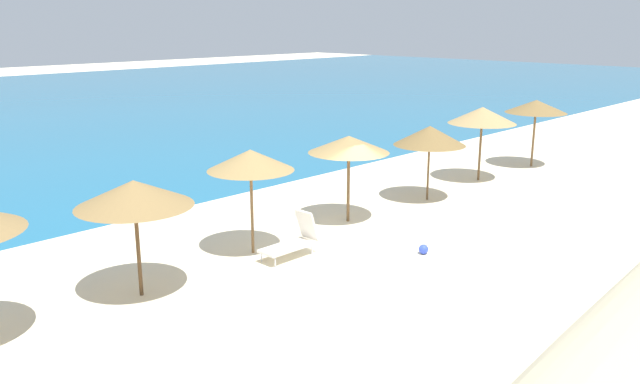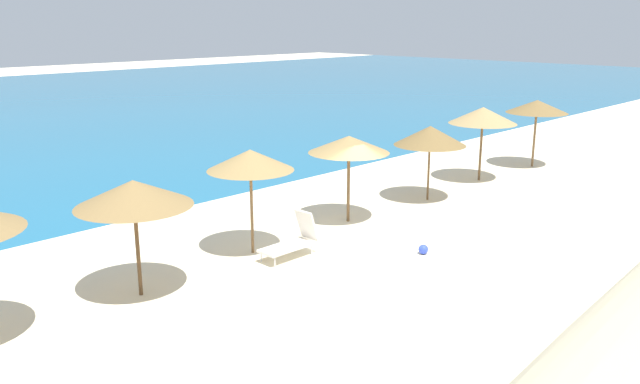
{
  "view_description": "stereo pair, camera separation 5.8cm",
  "coord_description": "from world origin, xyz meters",
  "px_view_note": "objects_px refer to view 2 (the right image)",
  "views": [
    {
      "loc": [
        -13.44,
        -11.2,
        6.09
      ],
      "look_at": [
        -0.12,
        1.69,
        1.19
      ],
      "focal_mm": 36.45,
      "sensor_mm": 36.0,
      "label": 1
    },
    {
      "loc": [
        -13.4,
        -11.24,
        6.09
      ],
      "look_at": [
        -0.12,
        1.69,
        1.19
      ],
      "focal_mm": 36.45,
      "sensor_mm": 36.0,
      "label": 2
    }
  ],
  "objects_px": {
    "lounge_chair_1": "(293,240)",
    "beach_umbrella_3": "(250,160)",
    "beach_umbrella_6": "(483,115)",
    "beach_umbrella_7": "(537,107)",
    "beach_umbrella_4": "(349,144)",
    "beach_umbrella_5": "(430,136)",
    "beach_umbrella_2": "(133,193)",
    "beach_ball": "(423,249)"
  },
  "relations": [
    {
      "from": "beach_umbrella_3",
      "to": "beach_umbrella_5",
      "type": "relative_size",
      "value": 1.09
    },
    {
      "from": "beach_umbrella_3",
      "to": "beach_umbrella_6",
      "type": "xyz_separation_m",
      "value": [
        11.55,
        -0.04,
        0.0
      ]
    },
    {
      "from": "beach_umbrella_6",
      "to": "lounge_chair_1",
      "type": "height_order",
      "value": "beach_umbrella_6"
    },
    {
      "from": "beach_umbrella_3",
      "to": "lounge_chair_1",
      "type": "distance_m",
      "value": 2.39
    },
    {
      "from": "beach_umbrella_3",
      "to": "beach_umbrella_5",
      "type": "height_order",
      "value": "beach_umbrella_3"
    },
    {
      "from": "beach_umbrella_6",
      "to": "lounge_chair_1",
      "type": "bearing_deg",
      "value": -175.03
    },
    {
      "from": "beach_umbrella_4",
      "to": "beach_umbrella_7",
      "type": "bearing_deg",
      "value": -2.02
    },
    {
      "from": "beach_umbrella_3",
      "to": "beach_umbrella_6",
      "type": "height_order",
      "value": "beach_umbrella_6"
    },
    {
      "from": "beach_umbrella_7",
      "to": "beach_ball",
      "type": "distance_m",
      "value": 12.86
    },
    {
      "from": "beach_umbrella_3",
      "to": "beach_umbrella_7",
      "type": "distance_m",
      "value": 15.39
    },
    {
      "from": "lounge_chair_1",
      "to": "beach_umbrella_7",
      "type": "bearing_deg",
      "value": -86.91
    },
    {
      "from": "beach_umbrella_6",
      "to": "beach_umbrella_7",
      "type": "xyz_separation_m",
      "value": [
        3.83,
        -0.31,
        0.02
      ]
    },
    {
      "from": "beach_umbrella_4",
      "to": "beach_ball",
      "type": "height_order",
      "value": "beach_umbrella_4"
    },
    {
      "from": "beach_umbrella_3",
      "to": "lounge_chair_1",
      "type": "xyz_separation_m",
      "value": [
        0.57,
        -0.99,
        -2.1
      ]
    },
    {
      "from": "beach_umbrella_3",
      "to": "beach_umbrella_4",
      "type": "xyz_separation_m",
      "value": [
        3.93,
        0.05,
        -0.12
      ]
    },
    {
      "from": "beach_umbrella_4",
      "to": "beach_ball",
      "type": "relative_size",
      "value": 10.18
    },
    {
      "from": "beach_ball",
      "to": "lounge_chair_1",
      "type": "bearing_deg",
      "value": 136.92
    },
    {
      "from": "beach_umbrella_2",
      "to": "beach_umbrella_7",
      "type": "distance_m",
      "value": 18.99
    },
    {
      "from": "beach_ball",
      "to": "beach_umbrella_5",
      "type": "bearing_deg",
      "value": 34.01
    },
    {
      "from": "beach_umbrella_6",
      "to": "beach_ball",
      "type": "height_order",
      "value": "beach_umbrella_6"
    },
    {
      "from": "beach_umbrella_2",
      "to": "beach_umbrella_4",
      "type": "bearing_deg",
      "value": 2.79
    },
    {
      "from": "beach_umbrella_7",
      "to": "beach_umbrella_5",
      "type": "bearing_deg",
      "value": 179.32
    },
    {
      "from": "beach_umbrella_2",
      "to": "beach_ball",
      "type": "bearing_deg",
      "value": -24.48
    },
    {
      "from": "beach_ball",
      "to": "beach_umbrella_3",
      "type": "bearing_deg",
      "value": 132.77
    },
    {
      "from": "beach_umbrella_3",
      "to": "beach_umbrella_4",
      "type": "distance_m",
      "value": 3.93
    },
    {
      "from": "beach_umbrella_6",
      "to": "lounge_chair_1",
      "type": "xyz_separation_m",
      "value": [
        -10.98,
        -0.95,
        -2.1
      ]
    },
    {
      "from": "beach_umbrella_6",
      "to": "beach_umbrella_7",
      "type": "height_order",
      "value": "beach_umbrella_6"
    },
    {
      "from": "beach_umbrella_4",
      "to": "lounge_chair_1",
      "type": "height_order",
      "value": "beach_umbrella_4"
    },
    {
      "from": "beach_umbrella_4",
      "to": "beach_ball",
      "type": "bearing_deg",
      "value": -103.05
    },
    {
      "from": "beach_umbrella_2",
      "to": "beach_umbrella_7",
      "type": "xyz_separation_m",
      "value": [
        18.99,
        -0.04,
        0.17
      ]
    },
    {
      "from": "beach_umbrella_4",
      "to": "lounge_chair_1",
      "type": "relative_size",
      "value": 1.61
    },
    {
      "from": "beach_umbrella_3",
      "to": "beach_umbrella_4",
      "type": "relative_size",
      "value": 1.05
    },
    {
      "from": "lounge_chair_1",
      "to": "beach_umbrella_3",
      "type": "bearing_deg",
      "value": 30.66
    },
    {
      "from": "beach_umbrella_3",
      "to": "beach_umbrella_4",
      "type": "bearing_deg",
      "value": 0.74
    },
    {
      "from": "lounge_chair_1",
      "to": "beach_umbrella_4",
      "type": "bearing_deg",
      "value": -72.07
    },
    {
      "from": "beach_umbrella_7",
      "to": "lounge_chair_1",
      "type": "xyz_separation_m",
      "value": [
        -14.81,
        -0.64,
        -2.12
      ]
    },
    {
      "from": "beach_umbrella_3",
      "to": "beach_umbrella_7",
      "type": "bearing_deg",
      "value": -1.32
    },
    {
      "from": "beach_umbrella_6",
      "to": "beach_ball",
      "type": "bearing_deg",
      "value": -158.35
    },
    {
      "from": "beach_umbrella_2",
      "to": "beach_umbrella_3",
      "type": "distance_m",
      "value": 3.62
    },
    {
      "from": "lounge_chair_1",
      "to": "beach_umbrella_5",
      "type": "bearing_deg",
      "value": -83.57
    },
    {
      "from": "beach_umbrella_2",
      "to": "beach_umbrella_6",
      "type": "distance_m",
      "value": 15.16
    },
    {
      "from": "beach_umbrella_3",
      "to": "lounge_chair_1",
      "type": "height_order",
      "value": "beach_umbrella_3"
    }
  ]
}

